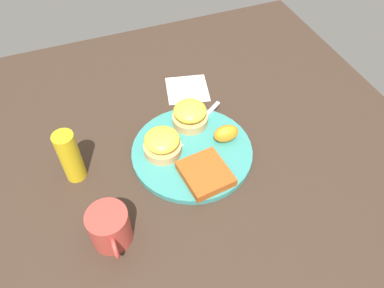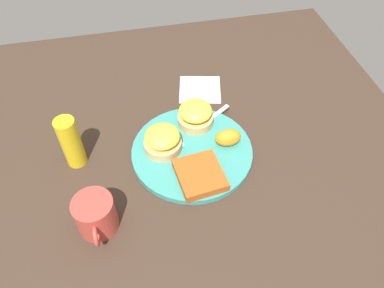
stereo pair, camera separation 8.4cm
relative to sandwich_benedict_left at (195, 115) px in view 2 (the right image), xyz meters
name	(u,v)px [view 2 (the right image)]	position (x,y,z in m)	size (l,w,h in m)	color
ground_plane	(192,154)	(0.08, -0.03, -0.04)	(1.10, 1.10, 0.00)	#38281E
plate	(192,152)	(0.08, -0.03, -0.04)	(0.28, 0.28, 0.01)	teal
sandwich_benedict_left	(195,115)	(0.00, 0.00, 0.00)	(0.09, 0.09, 0.06)	tan
sandwich_benedict_right	(162,140)	(0.06, -0.09, 0.00)	(0.09, 0.09, 0.06)	tan
hashbrown_patty	(200,175)	(0.16, -0.03, -0.02)	(0.11, 0.10, 0.02)	#A84D1A
orange_wedge	(228,137)	(0.08, 0.06, -0.01)	(0.06, 0.04, 0.04)	orange
fork	(195,131)	(0.03, -0.01, -0.03)	(0.13, 0.19, 0.00)	silver
cup	(96,215)	(0.23, -0.25, 0.00)	(0.11, 0.08, 0.08)	#B23D33
napkin	(200,89)	(-0.13, 0.04, -0.04)	(0.11, 0.11, 0.00)	white
condiment_bottle	(71,142)	(0.05, -0.29, 0.02)	(0.04, 0.04, 0.13)	gold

